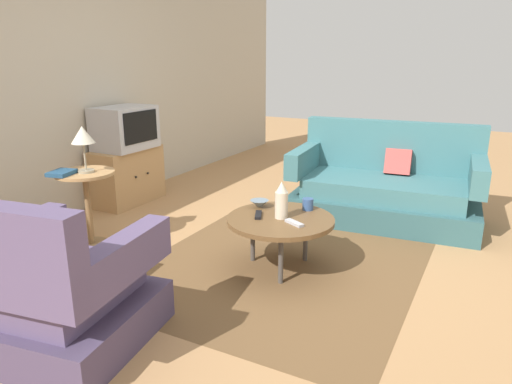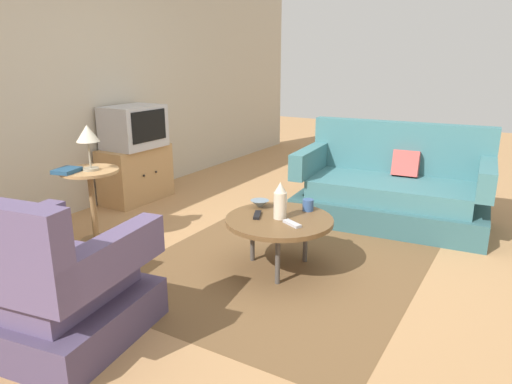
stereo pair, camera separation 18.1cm
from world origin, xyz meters
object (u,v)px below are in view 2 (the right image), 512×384
object	(u,v)px
side_table	(92,191)
tv_remote_dark	(257,215)
armchair	(50,289)
table_lamp	(88,136)
television	(134,127)
vase	(280,201)
couch	(392,191)
coffee_table	(279,222)
bowl	(260,204)
mug	(308,205)
tv_stand	(136,174)
tv_remote_silver	(292,224)
book	(67,170)

from	to	relation	value
side_table	tv_remote_dark	world-z (taller)	side_table
armchair	table_lamp	distance (m)	1.58
television	vase	xyz separation A→B (m)	(-0.75, -2.17, -0.28)
television	table_lamp	bearing A→B (deg)	-152.13
table_lamp	vase	bearing A→B (deg)	-77.75
couch	tv_remote_dark	distance (m)	1.67
coffee_table	tv_remote_dark	world-z (taller)	tv_remote_dark
bowl	tv_remote_dark	bearing A→B (deg)	-154.92
table_lamp	mug	distance (m)	1.87
bowl	tv_remote_dark	size ratio (longest dim) A/B	0.86
table_lamp	bowl	xyz separation A→B (m)	(0.49, -1.34, -0.50)
side_table	table_lamp	distance (m)	0.47
tv_stand	bowl	xyz separation A→B (m)	(-0.60, -1.94, 0.14)
armchair	tv_stand	distance (m)	2.69
television	table_lamp	size ratio (longest dim) A/B	1.64
bowl	tv_remote_dark	xyz separation A→B (m)	(-0.19, -0.09, -0.02)
couch	mug	xyz separation A→B (m)	(-1.24, 0.32, 0.15)
couch	table_lamp	bearing A→B (deg)	37.77
side_table	vase	world-z (taller)	vase
armchair	side_table	world-z (taller)	armchair
tv_stand	tv_remote_silver	distance (m)	2.48
coffee_table	side_table	size ratio (longest dim) A/B	1.24
mug	book	size ratio (longest dim) A/B	0.57
table_lamp	tv_stand	bearing A→B (deg)	28.65
bowl	book	size ratio (longest dim) A/B	0.62
table_lamp	bowl	world-z (taller)	table_lamp
television	book	size ratio (longest dim) A/B	2.63
bowl	television	bearing A→B (deg)	72.51
couch	table_lamp	xyz separation A→B (m)	(-1.86, 2.02, 0.63)
side_table	tv_stand	distance (m)	1.24
armchair	vase	distance (m)	1.63
vase	coffee_table	bearing A→B (deg)	80.78
table_lamp	tv_remote_silver	xyz separation A→B (m)	(0.26, -1.74, -0.52)
mug	tv_remote_dark	bearing A→B (deg)	139.57
side_table	bowl	size ratio (longest dim) A/B	4.41
coffee_table	tv_remote_silver	world-z (taller)	tv_remote_silver
coffee_table	table_lamp	size ratio (longest dim) A/B	2.12
vase	bowl	distance (m)	0.31
tv_remote_dark	book	world-z (taller)	book
table_lamp	television	bearing A→B (deg)	27.87
book	tv_remote_dark	bearing A→B (deg)	-87.06
mug	table_lamp	bearing A→B (deg)	109.99
tv_remote_silver	book	world-z (taller)	book
couch	table_lamp	world-z (taller)	table_lamp
vase	mug	distance (m)	0.30
armchair	bowl	world-z (taller)	armchair
vase	mug	world-z (taller)	vase
tv_remote_silver	bowl	bearing A→B (deg)	-2.77
television	vase	world-z (taller)	television
tv_stand	book	world-z (taller)	book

